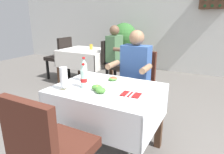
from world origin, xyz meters
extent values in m
plane|color=#66605B|center=(0.00, 0.00, 0.00)|extent=(11.00, 11.00, 0.00)
cube|color=silver|center=(0.00, 3.79, 1.38)|extent=(11.00, 0.12, 2.76)
cube|color=white|center=(-0.11, -0.02, 0.74)|extent=(1.04, 0.81, 0.02)
cube|color=white|center=(-0.11, -0.41, 0.57)|extent=(1.04, 0.02, 0.32)
cube|color=white|center=(-0.11, 0.38, 0.57)|extent=(1.04, 0.02, 0.32)
cube|color=white|center=(-0.62, -0.02, 0.57)|extent=(0.02, 0.81, 0.32)
cube|color=white|center=(0.40, -0.02, 0.57)|extent=(0.02, 0.81, 0.32)
cube|color=#472D1E|center=(-0.57, -0.36, 0.36)|extent=(0.07, 0.07, 0.73)
cube|color=#472D1E|center=(0.35, -0.36, 0.36)|extent=(0.07, 0.07, 0.73)
cube|color=#472D1E|center=(-0.57, 0.33, 0.36)|extent=(0.07, 0.07, 0.73)
cube|color=#472D1E|center=(0.35, 0.33, 0.36)|extent=(0.07, 0.07, 0.73)
cube|color=#4C2319|center=(-0.11, 0.69, 0.49)|extent=(0.44, 0.44, 0.08)
cube|color=#4C2319|center=(-0.11, 0.94, 0.75)|extent=(0.42, 0.06, 0.44)
cube|color=black|center=(-0.28, 0.52, 0.23)|extent=(0.04, 0.04, 0.45)
cube|color=black|center=(0.06, 0.52, 0.23)|extent=(0.04, 0.04, 0.45)
cube|color=black|center=(-0.28, 0.86, 0.23)|extent=(0.04, 0.04, 0.45)
cube|color=black|center=(0.06, 0.86, 0.23)|extent=(0.04, 0.04, 0.45)
cube|color=#4C2319|center=(-0.11, -0.72, 0.49)|extent=(0.44, 0.44, 0.08)
cube|color=#4C2319|center=(-0.11, -0.97, 0.75)|extent=(0.42, 0.06, 0.44)
cylinder|color=#282D42|center=(-0.18, 0.49, 0.23)|extent=(0.10, 0.10, 0.45)
cylinder|color=#282D42|center=(-0.02, 0.49, 0.23)|extent=(0.10, 0.10, 0.45)
cube|color=#282D42|center=(-0.10, 0.65, 0.51)|extent=(0.34, 0.36, 0.12)
cube|color=#385B9E|center=(-0.10, 0.73, 0.82)|extent=(0.36, 0.20, 0.50)
sphere|color=#997051|center=(-0.10, 0.73, 1.17)|extent=(0.19, 0.19, 0.19)
cylinder|color=#997051|center=(-0.32, 0.50, 0.85)|extent=(0.07, 0.26, 0.07)
cylinder|color=#997051|center=(0.11, 0.50, 0.85)|extent=(0.07, 0.26, 0.07)
cube|color=white|center=(-0.11, -0.16, 0.75)|extent=(0.26, 0.26, 0.01)
ellipsoid|color=#4C8E38|center=(-0.14, -0.16, 0.79)|extent=(0.12, 0.12, 0.06)
ellipsoid|color=#C14C33|center=(-0.13, -0.17, 0.78)|extent=(0.05, 0.06, 0.05)
ellipsoid|color=#4C8E38|center=(-0.07, -0.20, 0.78)|extent=(0.10, 0.09, 0.05)
cube|color=white|center=(-0.14, 0.17, 0.75)|extent=(0.26, 0.26, 0.01)
ellipsoid|color=#4C8E38|center=(-0.14, 0.17, 0.77)|extent=(0.12, 0.12, 0.04)
ellipsoid|color=#4C8E38|center=(-0.16, 0.21, 0.77)|extent=(0.09, 0.08, 0.03)
ellipsoid|color=#C14C33|center=(-0.14, 0.18, 0.78)|extent=(0.09, 0.10, 0.04)
cylinder|color=white|center=(-0.43, -0.27, 0.75)|extent=(0.07, 0.07, 0.01)
cylinder|color=white|center=(-0.43, -0.27, 0.77)|extent=(0.02, 0.02, 0.03)
cylinder|color=white|center=(-0.43, -0.27, 0.87)|extent=(0.07, 0.07, 0.19)
cylinder|color=gold|center=(-0.43, -0.27, 0.82)|extent=(0.07, 0.07, 0.07)
cylinder|color=silver|center=(-0.43, 0.05, 0.84)|extent=(0.07, 0.07, 0.19)
cylinder|color=red|center=(-0.43, 0.05, 0.83)|extent=(0.07, 0.07, 0.04)
cone|color=silver|center=(-0.43, 0.05, 0.96)|extent=(0.06, 0.06, 0.05)
cylinder|color=red|center=(-0.43, 0.05, 1.00)|extent=(0.03, 0.03, 0.02)
cylinder|color=silver|center=(-0.31, -0.13, 0.83)|extent=(0.06, 0.06, 0.17)
cylinder|color=red|center=(-0.31, -0.13, 0.82)|extent=(0.07, 0.07, 0.04)
cone|color=silver|center=(-0.31, -0.13, 0.95)|extent=(0.06, 0.06, 0.05)
cylinder|color=red|center=(-0.31, -0.13, 0.98)|extent=(0.03, 0.03, 0.02)
cube|color=maroon|center=(0.18, -0.09, 0.75)|extent=(0.18, 0.14, 0.01)
cube|color=silver|center=(0.16, -0.09, 0.76)|extent=(0.03, 0.19, 0.01)
cube|color=silver|center=(0.20, -0.09, 0.76)|extent=(0.03, 0.19, 0.01)
cube|color=white|center=(-1.67, 1.80, 0.74)|extent=(0.99, 0.82, 0.02)
cube|color=white|center=(-1.67, 1.40, 0.57)|extent=(0.99, 0.02, 0.32)
cube|color=white|center=(-1.67, 2.21, 0.57)|extent=(0.99, 0.02, 0.32)
cube|color=white|center=(-2.16, 1.80, 0.57)|extent=(0.02, 0.82, 0.32)
cube|color=white|center=(-1.18, 1.80, 0.57)|extent=(0.02, 0.82, 0.32)
cube|color=#472D1E|center=(-2.11, 1.45, 0.36)|extent=(0.07, 0.07, 0.73)
cube|color=#472D1E|center=(-1.23, 1.45, 0.36)|extent=(0.07, 0.07, 0.73)
cube|color=#472D1E|center=(-2.11, 2.15, 0.36)|extent=(0.07, 0.07, 0.73)
cube|color=#472D1E|center=(-1.23, 2.15, 0.36)|extent=(0.07, 0.07, 0.73)
cube|color=black|center=(-2.47, 1.80, 0.49)|extent=(0.44, 0.44, 0.08)
cube|color=black|center=(-2.22, 1.80, 0.75)|extent=(0.06, 0.42, 0.44)
cube|color=black|center=(-2.64, 1.97, 0.23)|extent=(0.04, 0.04, 0.45)
cube|color=black|center=(-2.64, 1.63, 0.23)|extent=(0.04, 0.04, 0.45)
cube|color=black|center=(-2.30, 1.97, 0.23)|extent=(0.04, 0.04, 0.45)
cube|color=black|center=(-2.30, 1.63, 0.23)|extent=(0.04, 0.04, 0.45)
cube|color=black|center=(-0.87, 1.80, 0.49)|extent=(0.44, 0.44, 0.08)
cube|color=black|center=(-1.12, 1.80, 0.75)|extent=(0.06, 0.42, 0.44)
cube|color=black|center=(-0.70, 1.63, 0.23)|extent=(0.04, 0.04, 0.45)
cube|color=black|center=(-0.70, 1.97, 0.23)|extent=(0.04, 0.04, 0.45)
cube|color=black|center=(-1.04, 1.63, 0.23)|extent=(0.04, 0.04, 0.45)
cube|color=black|center=(-1.04, 1.97, 0.23)|extent=(0.04, 0.04, 0.45)
cylinder|color=#282D42|center=(-0.73, 1.72, 0.23)|extent=(0.10, 0.10, 0.45)
cylinder|color=#282D42|center=(-0.73, 1.88, 0.23)|extent=(0.10, 0.10, 0.45)
cube|color=#282D42|center=(-0.89, 1.80, 0.51)|extent=(0.36, 0.34, 0.12)
cube|color=#4C754C|center=(-0.97, 1.80, 0.82)|extent=(0.20, 0.36, 0.50)
sphere|color=brown|center=(-0.97, 1.80, 1.17)|extent=(0.19, 0.19, 0.19)
cylinder|color=brown|center=(-0.74, 1.59, 0.85)|extent=(0.26, 0.07, 0.07)
cylinder|color=brown|center=(-0.74, 2.02, 0.85)|extent=(0.26, 0.07, 0.07)
cylinder|color=gold|center=(-1.57, 1.88, 0.80)|extent=(0.06, 0.06, 0.11)
cylinder|color=brown|center=(-1.39, 3.15, 0.18)|extent=(0.39, 0.39, 0.35)
cylinder|color=brown|center=(-1.39, 3.15, 0.52)|extent=(0.05, 0.05, 0.34)
sphere|color=#387533|center=(-1.39, 3.15, 0.95)|extent=(0.63, 0.63, 0.63)
cylinder|color=#193D1E|center=(0.41, 3.59, 1.64)|extent=(0.06, 0.14, 0.06)
cylinder|color=#193D1E|center=(0.56, 3.59, 1.64)|extent=(0.06, 0.14, 0.06)
cylinder|color=#193D1E|center=(0.71, 3.59, 1.64)|extent=(0.06, 0.14, 0.06)
camera|label=1|loc=(0.82, -1.65, 1.42)|focal=32.17mm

